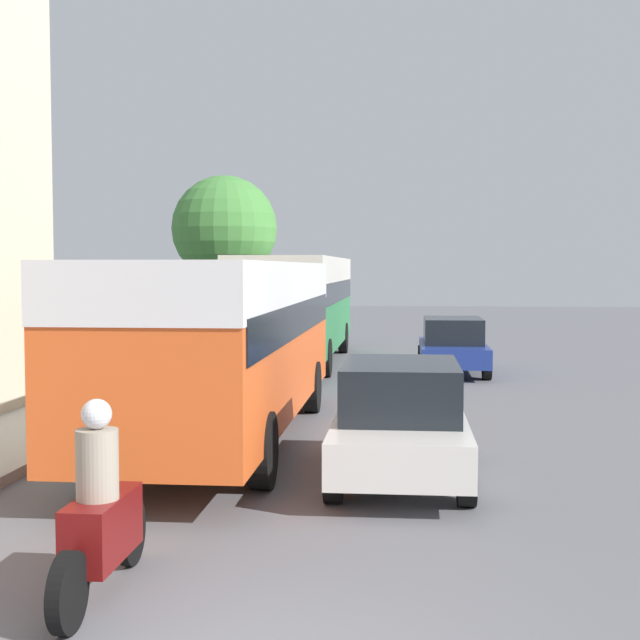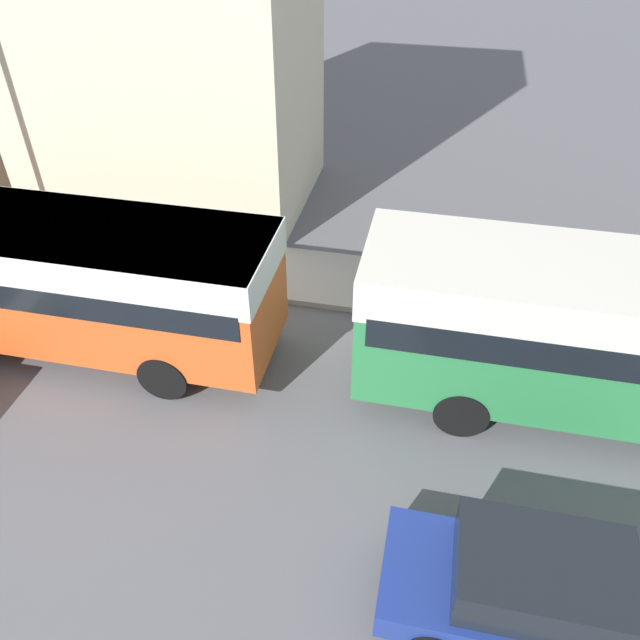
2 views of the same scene
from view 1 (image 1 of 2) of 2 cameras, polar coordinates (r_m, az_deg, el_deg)
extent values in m
cube|color=#EA5B23|center=(14.52, -6.11, -1.09)|extent=(2.40, 9.82, 2.42)
cube|color=white|center=(14.48, -6.13, 2.25)|extent=(2.43, 9.87, 0.73)
cube|color=black|center=(14.50, -6.12, 0.10)|extent=(2.45, 9.43, 0.53)
cylinder|color=black|center=(17.84, -7.60, -4.18)|extent=(0.28, 1.00, 1.00)
cylinder|color=black|center=(17.48, -0.51, -4.30)|extent=(0.28, 1.00, 1.00)
cylinder|color=black|center=(12.07, -14.22, -7.89)|extent=(0.28, 1.00, 1.00)
cylinder|color=black|center=(11.52, -3.71, -8.33)|extent=(0.28, 1.00, 1.00)
cube|color=#2D8447|center=(26.34, -1.47, 1.16)|extent=(2.47, 10.59, 2.63)
cube|color=silver|center=(26.32, -1.47, 3.16)|extent=(2.50, 10.64, 0.79)
cube|color=black|center=(26.33, -1.47, 1.87)|extent=(2.52, 10.17, 0.58)
cylinder|color=black|center=(29.82, -2.87, -1.12)|extent=(0.28, 1.00, 1.00)
cylinder|color=black|center=(29.57, 1.50, -1.15)|extent=(0.28, 1.00, 1.00)
cylinder|color=black|center=(23.37, -5.21, -2.37)|extent=(0.28, 1.00, 1.00)
cylinder|color=black|center=(23.06, 0.35, -2.44)|extent=(0.28, 1.00, 1.00)
cube|color=maroon|center=(8.10, -13.77, -12.79)|extent=(0.38, 1.10, 0.55)
cylinder|color=black|center=(8.90, -12.00, -13.11)|extent=(0.10, 0.64, 0.64)
cylinder|color=black|center=(7.47, -15.85, -16.44)|extent=(0.12, 0.64, 0.64)
cylinder|color=gray|center=(7.87, -14.07, -8.95)|extent=(0.36, 0.36, 0.60)
sphere|color=silver|center=(7.79, -14.12, -5.86)|extent=(0.26, 0.26, 0.26)
cube|color=navy|center=(24.09, 8.48, -2.06)|extent=(1.72, 4.19, 0.50)
cube|color=black|center=(24.04, 8.50, -0.66)|extent=(1.51, 2.31, 0.67)
cylinder|color=black|center=(22.88, 10.63, -3.00)|extent=(0.22, 0.64, 0.64)
cylinder|color=black|center=(22.79, 6.66, -2.98)|extent=(0.22, 0.64, 0.64)
cylinder|color=black|center=(25.46, 10.11, -2.35)|extent=(0.22, 0.64, 0.64)
cylinder|color=black|center=(25.38, 6.54, -2.34)|extent=(0.22, 0.64, 0.64)
cube|color=silver|center=(12.04, 5.16, -7.38)|extent=(1.72, 4.10, 0.55)
cube|color=black|center=(11.94, 5.18, -4.41)|extent=(1.52, 2.26, 0.71)
cylinder|color=black|center=(13.37, 1.76, -7.48)|extent=(0.22, 0.64, 0.64)
cylinder|color=black|center=(13.36, 8.62, -7.52)|extent=(0.22, 0.64, 0.64)
cylinder|color=black|center=(10.88, 0.87, -9.99)|extent=(0.22, 0.64, 0.64)
cylinder|color=black|center=(10.87, 9.36, -10.05)|extent=(0.22, 0.64, 0.64)
cylinder|color=#232838|center=(26.12, -9.40, -1.67)|extent=(0.29, 0.29, 0.82)
cylinder|color=#4C6B4C|center=(26.07, -9.41, -0.02)|extent=(0.36, 0.36, 0.68)
sphere|color=tan|center=(26.05, -9.42, 0.97)|extent=(0.22, 0.22, 0.22)
cylinder|color=brown|center=(31.69, -6.10, 0.92)|extent=(0.36, 0.36, 2.67)
sphere|color=#47893D|center=(31.69, -6.13, 5.85)|extent=(3.71, 3.71, 3.71)
camera|label=2|loc=(23.57, 21.23, 17.85)|focal=35.00mm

